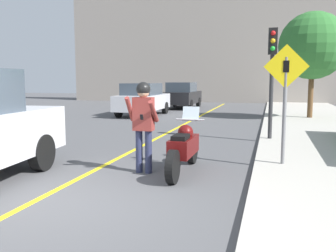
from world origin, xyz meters
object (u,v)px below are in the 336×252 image
at_px(motorcycle, 184,148).
at_px(parked_car_silver, 143,99).
at_px(crossing_sign, 285,93).
at_px(person_biker, 143,117).
at_px(street_tree, 313,46).
at_px(traffic_light, 272,62).
at_px(parked_car_black, 182,95).

distance_m(motorcycle, parked_car_silver, 12.11).
distance_m(crossing_sign, parked_car_silver, 12.29).
relative_size(motorcycle, parked_car_silver, 0.56).
height_order(person_biker, crossing_sign, crossing_sign).
bearing_deg(motorcycle, street_tree, 73.05).
bearing_deg(parked_car_silver, person_biker, -70.57).
bearing_deg(traffic_light, motorcycle, -111.25).
bearing_deg(parked_car_silver, motorcycle, -66.71).
distance_m(street_tree, parked_car_black, 9.43).
xyz_separation_m(motorcycle, street_tree, (3.42, 11.23, 2.89)).
height_order(traffic_light, street_tree, street_tree).
relative_size(person_biker, street_tree, 0.38).
height_order(person_biker, parked_car_black, person_biker).
xyz_separation_m(crossing_sign, parked_car_silver, (-6.74, 10.26, -0.75)).
xyz_separation_m(person_biker, traffic_light, (2.44, 4.55, 1.25)).
bearing_deg(crossing_sign, parked_car_black, 110.68).
relative_size(person_biker, parked_car_black, 0.44).
xyz_separation_m(motorcycle, parked_car_silver, (-4.78, 11.11, 0.35)).
bearing_deg(motorcycle, parked_car_silver, 113.29).
bearing_deg(street_tree, crossing_sign, -98.07).
xyz_separation_m(motorcycle, person_biker, (-0.77, -0.26, 0.64)).
height_order(motorcycle, person_biker, person_biker).
distance_m(parked_car_silver, parked_car_black, 5.47).
xyz_separation_m(street_tree, parked_car_silver, (-8.21, -0.12, -2.54)).
relative_size(street_tree, parked_car_silver, 1.15).
height_order(traffic_light, parked_car_silver, traffic_light).
bearing_deg(parked_car_black, street_tree, -35.63).
bearing_deg(parked_car_black, parked_car_silver, -98.65).
relative_size(crossing_sign, traffic_light, 0.76).
bearing_deg(parked_car_black, person_biker, -79.24).
height_order(motorcycle, traffic_light, traffic_light).
bearing_deg(motorcycle, parked_car_black, 103.48).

